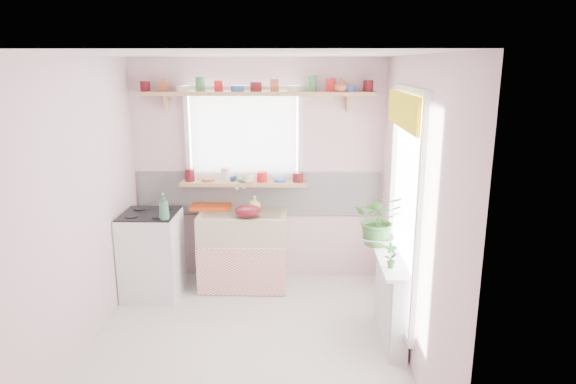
{
  "coord_description": "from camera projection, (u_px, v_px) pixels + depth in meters",
  "views": [
    {
      "loc": [
        0.49,
        -4.04,
        2.44
      ],
      "look_at": [
        0.36,
        0.55,
        1.28
      ],
      "focal_mm": 32.0,
      "sensor_mm": 36.0,
      "label": 1
    }
  ],
  "objects": [
    {
      "name": "sill_bowl",
      "position": [
        229.0,
        178.0,
        5.73
      ],
      "size": [
        0.23,
        0.23,
        0.06
      ],
      "primitive_type": "imported",
      "rotation": [
        0.0,
        0.0,
        -0.27
      ],
      "color": "#3145A1",
      "rests_on": "windowsill"
    },
    {
      "name": "herb_pot",
      "position": [
        391.0,
        256.0,
        4.25
      ],
      "size": [
        0.13,
        0.1,
        0.22
      ],
      "primitive_type": "imported",
      "rotation": [
        0.0,
        0.0,
        0.17
      ],
      "color": "#2B6026",
      "rests_on": "radiator_ledge"
    },
    {
      "name": "cooker_bottle",
      "position": [
        164.0,
        207.0,
        5.09
      ],
      "size": [
        0.13,
        0.13,
        0.27
      ],
      "primitive_type": "imported",
      "rotation": [
        0.0,
        0.0,
        0.28
      ],
      "color": "#39734D",
      "rests_on": "cooker"
    },
    {
      "name": "shelf_crockery",
      "position": [
        254.0,
        86.0,
        5.41
      ],
      "size": [
        2.47,
        0.11,
        0.12
      ],
      "color": "#590F14",
      "rests_on": "pine_shelf"
    },
    {
      "name": "sill_cup",
      "position": [
        248.0,
        178.0,
        5.6
      ],
      "size": [
        0.13,
        0.13,
        0.09
      ],
      "primitive_type": "imported",
      "rotation": [
        0.0,
        0.0,
        -0.08
      ],
      "color": "white",
      "rests_on": "windowsill"
    },
    {
      "name": "sill_crockery",
      "position": [
        242.0,
        177.0,
        5.66
      ],
      "size": [
        1.35,
        0.11,
        0.12
      ],
      "color": "#590F14",
      "rests_on": "windowsill"
    },
    {
      "name": "cooker",
      "position": [
        152.0,
        254.0,
        5.46
      ],
      "size": [
        0.58,
        0.58,
        0.93
      ],
      "color": "white",
      "rests_on": "ground"
    },
    {
      "name": "soap_bottle_sink",
      "position": [
        255.0,
        205.0,
        5.5
      ],
      "size": [
        0.12,
        0.12,
        0.2
      ],
      "primitive_type": "imported",
      "rotation": [
        0.0,
        0.0,
        0.41
      ],
      "color": "#F1DB6B",
      "rests_on": "sink_unit"
    },
    {
      "name": "room",
      "position": [
        319.0,
        175.0,
        5.0
      ],
      "size": [
        3.2,
        3.2,
        3.2
      ],
      "color": "silver",
      "rests_on": "ground"
    },
    {
      "name": "dish_tray",
      "position": [
        212.0,
        206.0,
        5.78
      ],
      "size": [
        0.44,
        0.33,
        0.04
      ],
      "primitive_type": "cube",
      "rotation": [
        0.0,
        0.0,
        0.01
      ],
      "color": "#D94413",
      "rests_on": "sink_unit"
    },
    {
      "name": "colander",
      "position": [
        248.0,
        211.0,
        5.42
      ],
      "size": [
        0.34,
        0.34,
        0.13
      ],
      "primitive_type": "ellipsoid",
      "rotation": [
        0.0,
        0.0,
        -0.27
      ],
      "color": "maroon",
      "rests_on": "sink_unit"
    },
    {
      "name": "sink_unit",
      "position": [
        243.0,
        249.0,
        5.67
      ],
      "size": [
        0.95,
        0.65,
        1.11
      ],
      "color": "white",
      "rests_on": "ground"
    },
    {
      "name": "shelf_vase",
      "position": [
        341.0,
        85.0,
        5.32
      ],
      "size": [
        0.14,
        0.14,
        0.14
      ],
      "primitive_type": "imported",
      "rotation": [
        0.0,
        0.0,
        -0.0
      ],
      "color": "#B95539",
      "rests_on": "pine_shelf"
    },
    {
      "name": "jade_plant",
      "position": [
        379.0,
        219.0,
        4.77
      ],
      "size": [
        0.49,
        0.43,
        0.5
      ],
      "primitive_type": "imported",
      "rotation": [
        0.0,
        0.0,
        -0.09
      ],
      "color": "#366829",
      "rests_on": "radiator_ledge"
    },
    {
      "name": "windowsill",
      "position": [
        244.0,
        183.0,
        5.68
      ],
      "size": [
        1.4,
        0.22,
        0.04
      ],
      "primitive_type": "cube",
      "color": "tan",
      "rests_on": "room"
    },
    {
      "name": "pine_shelf",
      "position": [
        256.0,
        93.0,
        5.43
      ],
      "size": [
        2.52,
        0.24,
        0.04
      ],
      "primitive_type": "cube",
      "color": "tan",
      "rests_on": "room"
    },
    {
      "name": "fruit_bowl",
      "position": [
        378.0,
        240.0,
        4.84
      ],
      "size": [
        0.36,
        0.36,
        0.08
      ],
      "primitive_type": "imported",
      "rotation": [
        0.0,
        0.0,
        -0.18
      ],
      "color": "silver",
      "rests_on": "radiator_ledge"
    },
    {
      "name": "radiator_ledge",
      "position": [
        391.0,
        298.0,
        4.58
      ],
      "size": [
        0.22,
        0.95,
        0.78
      ],
      "color": "white",
      "rests_on": "ground"
    },
    {
      "name": "fruit",
      "position": [
        378.0,
        233.0,
        4.83
      ],
      "size": [
        0.2,
        0.14,
        0.1
      ],
      "color": "orange",
      "rests_on": "fruit_bowl"
    }
  ]
}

